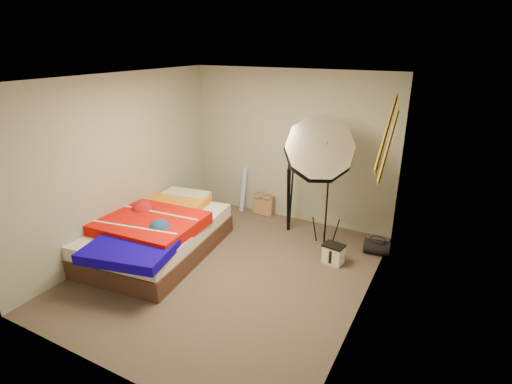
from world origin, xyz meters
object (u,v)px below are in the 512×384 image
Objects in this scene: wrapping_roll at (243,190)px; camera_tripod at (289,192)px; tote_bag at (264,205)px; bed at (156,233)px; camera_case at (333,254)px; duffel_bag at (377,247)px; photo_umbrella at (319,151)px.

wrapping_roll is 0.68× the size of camera_tripod.
bed reaches higher than tote_bag.
camera_case is at bearing -34.45° from camera_tripod.
tote_bag is 2.14m from duffel_bag.
bed is at bearing -147.45° from photo_umbrella.
tote_bag reaches higher than duffel_bag.
camera_case is (1.60, -1.03, -0.05)m from tote_bag.
camera_case is at bearing -39.71° from photo_umbrella.
bed is 2.13m from camera_tripod.
duffel_bag is at bearing 12.61° from photo_umbrella.
tote_bag is 0.18× the size of photo_umbrella.
photo_umbrella is 1.04m from camera_tripod.
bed reaches higher than duffel_bag.
photo_umbrella is 1.78× the size of camera_tripod.
camera_case is at bearing -31.10° from tote_bag.
bed is at bearing -99.97° from wrapping_roll.
wrapping_roll is at bearing 162.67° from duffel_bag.
camera_case is 0.72m from duffel_bag.
bed is 2.08× the size of camera_tripod.
wrapping_roll is 2.56m from duffel_bag.
wrapping_roll is 0.38× the size of photo_umbrella.
bed is 2.60m from photo_umbrella.
duffel_bag is at bearing -5.11° from camera_tripod.
tote_bag is 1.39× the size of camera_case.
camera_case is 0.11× the size of bed.
duffel_bag is 0.31× the size of camera_tripod.
photo_umbrella is at bearing -173.22° from duffel_bag.
photo_umbrella reaches higher than camera_tripod.
camera_case is 2.53m from bed.
tote_bag is 1.01× the size of duffel_bag.
camera_case is (2.02, -1.04, -0.26)m from wrapping_roll.
photo_umbrella is at bearing 149.25° from camera_case.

